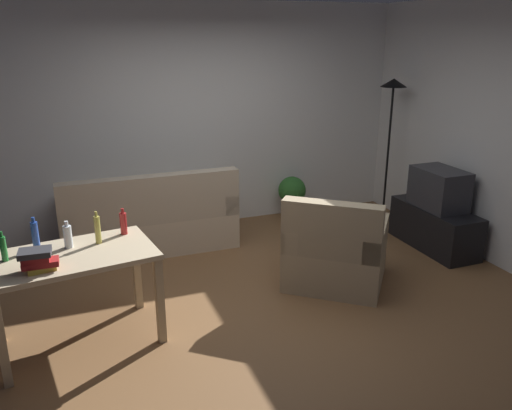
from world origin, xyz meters
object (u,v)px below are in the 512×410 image
(bottle_green, at_px, (3,248))
(bottle_red, at_px, (123,223))
(tv_stand, at_px, (435,227))
(desk, at_px, (73,267))
(bottle_clear, at_px, (68,236))
(torchiere_lamp, at_px, (391,111))
(bottle_squat, at_px, (98,229))
(book_stack, at_px, (38,260))
(tv, at_px, (439,189))
(potted_plant, at_px, (292,195))
(couch, at_px, (150,222))
(bottle_blue, at_px, (35,235))
(armchair, at_px, (335,253))

(bottle_green, relative_size, bottle_red, 1.03)
(tv_stand, xyz_separation_m, desk, (-3.86, -0.57, 0.41))
(bottle_clear, bearing_deg, tv_stand, 6.44)
(torchiere_lamp, bearing_deg, bottle_clear, -159.65)
(bottle_squat, distance_m, book_stack, 0.57)
(tv, bearing_deg, torchiere_lamp, 0.20)
(potted_plant, height_order, bottle_clear, bottle_clear)
(bottle_clear, xyz_separation_m, book_stack, (-0.21, -0.36, -0.01))
(bottle_green, distance_m, bottle_clear, 0.45)
(potted_plant, distance_m, bottle_squat, 3.20)
(potted_plant, height_order, bottle_green, bottle_green)
(potted_plant, height_order, bottle_red, bottle_red)
(desk, distance_m, bottle_squat, 0.34)
(couch, relative_size, desk, 1.47)
(tv, distance_m, book_stack, 4.17)
(book_stack, bearing_deg, tv_stand, 11.03)
(desk, bearing_deg, bottle_red, 24.49)
(tv_stand, xyz_separation_m, tv, (0.00, 0.00, 0.46))
(tv, xyz_separation_m, torchiere_lamp, (-0.00, 1.00, 0.71))
(couch, xyz_separation_m, bottle_green, (-1.30, -1.67, 0.55))
(bottle_squat, bearing_deg, bottle_blue, 175.74)
(armchair, distance_m, bottle_green, 2.88)
(bottle_clear, bearing_deg, potted_plant, 34.28)
(tv_stand, relative_size, bottle_green, 4.82)
(desk, xyz_separation_m, book_stack, (-0.22, -0.22, 0.19))
(couch, relative_size, bottle_clear, 8.81)
(tv, xyz_separation_m, armchair, (-1.50, -0.39, -0.38))
(couch, distance_m, bottle_clear, 1.87)
(tv, distance_m, bottle_clear, 3.91)
(tv_stand, relative_size, desk, 0.85)
(bottle_green, xyz_separation_m, bottle_squat, (0.66, 0.10, 0.02))
(tv_stand, bearing_deg, bottle_clear, 96.44)
(bottle_blue, xyz_separation_m, bottle_squat, (0.45, -0.03, 0.00))
(torchiere_lamp, height_order, bottle_blue, torchiere_lamp)
(armchair, relative_size, bottle_squat, 4.65)
(torchiere_lamp, xyz_separation_m, armchair, (-1.50, -1.39, -1.09))
(bottle_clear, bearing_deg, book_stack, -120.11)
(couch, height_order, tv, same)
(torchiere_lamp, distance_m, bottle_squat, 3.96)
(bottle_blue, bearing_deg, tv, 5.54)
(couch, distance_m, armchair, 2.16)
(tv_stand, relative_size, book_stack, 4.20)
(bottle_green, distance_m, bottle_red, 0.91)
(tv_stand, height_order, bottle_green, bottle_green)
(bottle_squat, bearing_deg, couch, 67.95)
(torchiere_lamp, distance_m, bottle_red, 3.72)
(bottle_clear, bearing_deg, bottle_blue, 170.37)
(torchiere_lamp, height_order, potted_plant, torchiere_lamp)
(tv, height_order, potted_plant, tv)
(bottle_green, xyz_separation_m, bottle_clear, (0.44, 0.10, -0.01))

